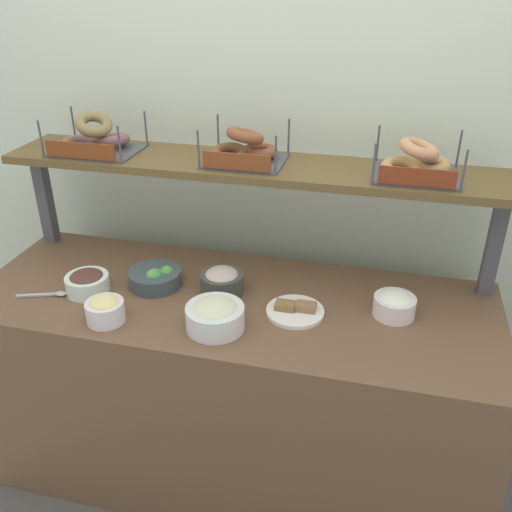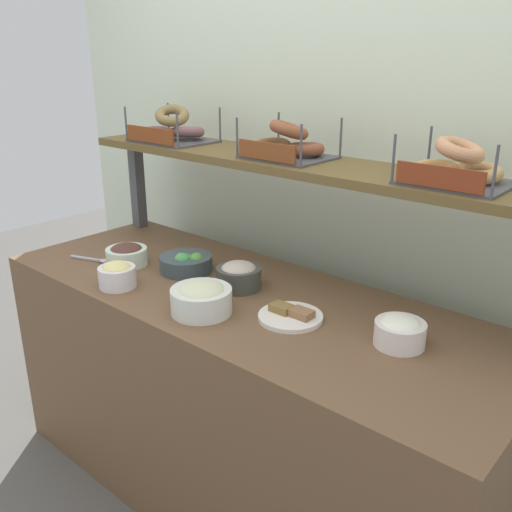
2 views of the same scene
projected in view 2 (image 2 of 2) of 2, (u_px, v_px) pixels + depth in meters
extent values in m
plane|color=#595651|center=(243.00, 491.00, 2.23)|extent=(8.00, 8.00, 0.00)
cube|color=silver|center=(335.00, 169.00, 2.20)|extent=(3.12, 0.06, 2.40)
cube|color=brown|center=(242.00, 399.00, 2.08)|extent=(1.92, 0.70, 0.85)
cube|color=#4C4C51|center=(137.00, 185.00, 2.61)|extent=(0.05, 0.05, 0.40)
cube|color=brown|center=(292.00, 163.00, 1.98)|extent=(1.88, 0.32, 0.03)
cylinder|color=#40433B|center=(239.00, 278.00, 1.97)|extent=(0.16, 0.16, 0.08)
ellipsoid|color=beige|center=(239.00, 269.00, 1.96)|extent=(0.12, 0.12, 0.05)
cylinder|color=white|center=(400.00, 334.00, 1.59)|extent=(0.15, 0.15, 0.07)
ellipsoid|color=white|center=(401.00, 324.00, 1.58)|extent=(0.11, 0.11, 0.05)
cylinder|color=white|center=(127.00, 257.00, 2.19)|extent=(0.16, 0.16, 0.07)
ellipsoid|color=#543128|center=(126.00, 250.00, 2.18)|extent=(0.12, 0.12, 0.05)
cylinder|color=#3C4A50|center=(186.00, 263.00, 2.13)|extent=(0.20, 0.20, 0.06)
sphere|color=#5E9860|center=(186.00, 260.00, 2.11)|extent=(0.05, 0.05, 0.05)
sphere|color=#598A5A|center=(186.00, 258.00, 2.12)|extent=(0.04, 0.04, 0.04)
sphere|color=green|center=(184.00, 260.00, 2.10)|extent=(0.06, 0.06, 0.06)
sphere|color=#55A13F|center=(196.00, 260.00, 2.11)|extent=(0.05, 0.05, 0.05)
sphere|color=#62A34B|center=(182.00, 260.00, 2.10)|extent=(0.06, 0.06, 0.06)
cylinder|color=white|center=(200.00, 300.00, 1.79)|extent=(0.20, 0.20, 0.08)
ellipsoid|color=beige|center=(200.00, 291.00, 1.78)|extent=(0.15, 0.15, 0.06)
cylinder|color=white|center=(117.00, 277.00, 1.98)|extent=(0.13, 0.13, 0.07)
ellipsoid|color=#F6E48D|center=(116.00, 269.00, 1.97)|extent=(0.10, 0.10, 0.05)
cylinder|color=white|center=(290.00, 317.00, 1.75)|extent=(0.20, 0.20, 0.01)
cube|color=olive|center=(282.00, 308.00, 1.77)|extent=(0.07, 0.05, 0.02)
cube|color=#916643|center=(302.00, 314.00, 1.73)|extent=(0.07, 0.05, 0.02)
cube|color=#B7B7BC|center=(85.00, 258.00, 2.25)|extent=(0.14, 0.06, 0.01)
ellipsoid|color=#B7B7BC|center=(104.00, 261.00, 2.22)|extent=(0.04, 0.03, 0.01)
cube|color=#4C4C51|center=(173.00, 141.00, 2.34)|extent=(0.33, 0.24, 0.01)
cylinder|color=#4C4C51|center=(126.00, 124.00, 2.33)|extent=(0.01, 0.01, 0.14)
cylinder|color=#4C4C51|center=(177.00, 131.00, 2.13)|extent=(0.01, 0.01, 0.14)
cylinder|color=#4C4C51|center=(169.00, 119.00, 2.50)|extent=(0.01, 0.01, 0.14)
cylinder|color=#4C4C51|center=(220.00, 125.00, 2.30)|extent=(0.01, 0.01, 0.14)
cube|color=brown|center=(150.00, 135.00, 2.24)|extent=(0.28, 0.01, 0.06)
torus|color=#815C55|center=(158.00, 133.00, 2.34)|extent=(0.17, 0.17, 0.05)
torus|color=#805757|center=(188.00, 132.00, 2.32)|extent=(0.20, 0.20, 0.06)
torus|color=olive|center=(172.00, 115.00, 2.30)|extent=(0.20, 0.20, 0.09)
cube|color=#4C4C51|center=(288.00, 157.00, 1.98)|extent=(0.29, 0.24, 0.01)
cylinder|color=#4C4C51|center=(237.00, 138.00, 1.96)|extent=(0.01, 0.01, 0.14)
cylinder|color=#4C4C51|center=(301.00, 147.00, 1.79)|extent=(0.01, 0.01, 0.14)
cylinder|color=#4C4C51|center=(278.00, 131.00, 2.13)|extent=(0.01, 0.01, 0.14)
cylinder|color=#4C4C51|center=(341.00, 138.00, 1.95)|extent=(0.01, 0.01, 0.14)
cube|color=brown|center=(267.00, 151.00, 1.88)|extent=(0.25, 0.01, 0.06)
torus|color=brown|center=(272.00, 147.00, 1.98)|extent=(0.18, 0.18, 0.06)
torus|color=brown|center=(305.00, 149.00, 1.97)|extent=(0.20, 0.20, 0.05)
torus|color=brown|center=(289.00, 130.00, 1.95)|extent=(0.20, 0.20, 0.08)
cube|color=#4C4C51|center=(456.00, 183.00, 1.60)|extent=(0.29, 0.24, 0.01)
cylinder|color=#4C4C51|center=(393.00, 159.00, 1.58)|extent=(0.01, 0.01, 0.14)
cylinder|color=#4C4C51|center=(495.00, 173.00, 1.41)|extent=(0.01, 0.01, 0.14)
cylinder|color=#4C4C51|center=(429.00, 149.00, 1.74)|extent=(0.01, 0.01, 0.14)
cube|color=maroon|center=(439.00, 177.00, 1.50)|extent=(0.25, 0.01, 0.06)
torus|color=tan|center=(435.00, 171.00, 1.60)|extent=(0.16, 0.16, 0.06)
torus|color=tan|center=(477.00, 173.00, 1.59)|extent=(0.15, 0.15, 0.05)
torus|color=tan|center=(460.00, 150.00, 1.57)|extent=(0.15, 0.15, 0.08)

